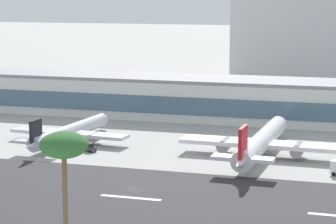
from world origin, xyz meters
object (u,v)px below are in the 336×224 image
Objects in this scene: airliner_black_tail_gate_0 at (68,133)px; service_baggage_tug_0 at (90,148)px; terminal_building at (202,98)px; palm_tree_1 at (64,147)px; airliner_red_tail_gate_1 at (260,143)px.

airliner_black_tail_gate_0 reaches higher than service_baggage_tug_0.
terminal_building is 115.37m from palm_tree_1.
service_baggage_tug_0 is at bearing -124.95° from airliner_black_tail_gate_0.
terminal_building reaches higher than service_baggage_tug_0.
service_baggage_tug_0 is at bearing 100.00° from airliner_red_tail_gate_1.
service_baggage_tug_0 is 0.20× the size of palm_tree_1.
airliner_red_tail_gate_1 is at bearing -87.48° from airliner_black_tail_gate_0.
terminal_building is at bearing 93.83° from palm_tree_1.
palm_tree_1 reaches higher than terminal_building.
airliner_red_tail_gate_1 is 41.19m from service_baggage_tug_0.
airliner_red_tail_gate_1 is at bearing -148.23° from service_baggage_tug_0.
palm_tree_1 is (22.11, -61.12, 14.37)m from service_baggage_tug_0.
airliner_red_tail_gate_1 is (50.04, -1.63, 0.68)m from airliner_black_tail_gate_0.
airliner_black_tail_gate_0 is at bearing 89.69° from airliner_red_tail_gate_1.
terminal_building is 3.59× the size of airliner_red_tail_gate_1.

